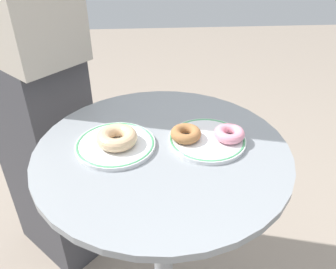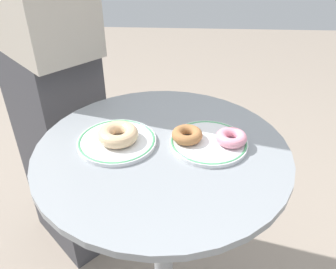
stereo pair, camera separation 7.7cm
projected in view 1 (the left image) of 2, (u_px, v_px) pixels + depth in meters
name	position (u px, v px, depth m)	size (l,w,h in m)	color
cafe_table	(163.00, 221.00, 0.96)	(0.61, 0.61, 0.77)	gray
plate_left	(116.00, 145.00, 0.83)	(0.19, 0.19, 0.01)	white
plate_right	(207.00, 140.00, 0.85)	(0.19, 0.19, 0.01)	white
donut_glazed	(117.00, 138.00, 0.82)	(0.10, 0.10, 0.03)	#E0B789
donut_pink_frosted	(229.00, 134.00, 0.84)	(0.07, 0.07, 0.02)	pink
donut_cinnamon	(186.00, 134.00, 0.84)	(0.07, 0.07, 0.02)	#A36B3D
person_figure	(25.00, 62.00, 1.10)	(0.45, 0.44, 1.70)	#3D3D42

